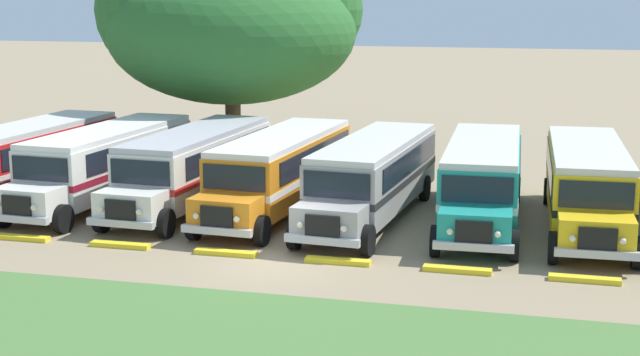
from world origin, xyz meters
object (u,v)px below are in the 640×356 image
Objects in this scene: parked_bus_slot_3 at (280,168)px; parked_bus_slot_4 at (373,175)px; parked_bus_slot_2 at (195,164)px; parked_bus_slot_5 at (483,178)px; parked_bus_slot_1 at (106,161)px; parked_bus_slot_6 at (587,182)px; parked_bus_slot_0 at (28,156)px; broad_shade_tree at (230,23)px.

parked_bus_slot_3 is 3.59m from parked_bus_slot_4.
parked_bus_slot_4 is (3.58, -0.30, 0.00)m from parked_bus_slot_3.
parked_bus_slot_2 is 1.00× the size of parked_bus_slot_5.
parked_bus_slot_1 is 3.59m from parked_bus_slot_2.
parked_bus_slot_1 and parked_bus_slot_3 have the same top height.
parked_bus_slot_2 and parked_bus_slot_3 have the same top height.
parked_bus_slot_2 is at bearing -91.30° from parked_bus_slot_6.
parked_bus_slot_1 is 1.00× the size of parked_bus_slot_3.
parked_bus_slot_0 and parked_bus_slot_4 have the same top height.
parked_bus_slot_4 is 1.01× the size of parked_bus_slot_6.
broad_shade_tree reaches higher than parked_bus_slot_6.
parked_bus_slot_3 is 11.02m from parked_bus_slot_6.
parked_bus_slot_6 is (21.56, 0.32, 0.00)m from parked_bus_slot_0.
parked_bus_slot_2 is at bearing 94.14° from parked_bus_slot_0.
parked_bus_slot_3 is at bearing 91.35° from parked_bus_slot_2.
parked_bus_slot_0 is 1.00× the size of parked_bus_slot_2.
parked_bus_slot_0 is at bearing -88.57° from parked_bus_slot_1.
parked_bus_slot_0 is 1.00× the size of parked_bus_slot_3.
parked_bus_slot_0 and parked_bus_slot_2 have the same top height.
broad_shade_tree is at bearing 154.60° from parked_bus_slot_0.
parked_bus_slot_3 is at bearing 93.17° from parked_bus_slot_0.
parked_bus_slot_2 is 1.00× the size of parked_bus_slot_6.
parked_bus_slot_3 is at bearing -90.56° from parked_bus_slot_6.
parked_bus_slot_0 is at bearing -86.73° from parked_bus_slot_4.
parked_bus_slot_2 is at bearing -78.59° from broad_shade_tree.
parked_bus_slot_1 and parked_bus_slot_5 have the same top height.
parked_bus_slot_4 is 1.01× the size of parked_bus_slot_5.
parked_bus_slot_0 is 1.00× the size of parked_bus_slot_1.
parked_bus_slot_6 is (11.02, 0.27, 0.00)m from parked_bus_slot_3.
parked_bus_slot_4 is at bearing 88.93° from parked_bus_slot_3.
broad_shade_tree is at bearing -147.05° from parked_bus_slot_3.
parked_bus_slot_6 is at bearing 98.63° from parked_bus_slot_4.
parked_bus_slot_2 and parked_bus_slot_4 have the same top height.
parked_bus_slot_6 is (7.43, 0.57, 0.00)m from parked_bus_slot_4.
parked_bus_slot_5 is (3.88, 0.44, 0.00)m from parked_bus_slot_4.
parked_bus_slot_6 is 19.48m from broad_shade_tree.
parked_bus_slot_5 is 3.56m from parked_bus_slot_6.
parked_bus_slot_1 is at bearing -90.92° from parked_bus_slot_5.
parked_bus_slot_5 is (10.91, 0.04, 0.00)m from parked_bus_slot_2.
parked_bus_slot_0 is 7.10m from parked_bus_slot_2.
parked_bus_slot_6 is (14.46, 0.16, 0.00)m from parked_bus_slot_2.
parked_bus_slot_4 is (10.61, -0.11, 0.00)m from parked_bus_slot_1.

